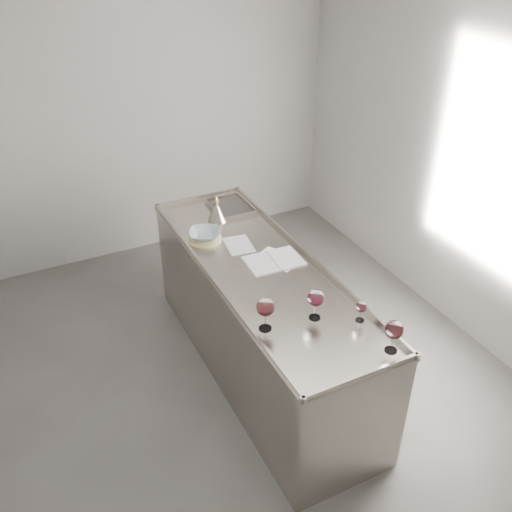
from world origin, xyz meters
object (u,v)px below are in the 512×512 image
ceramic_bowl (205,234)px  counter (261,321)px  wine_glass_right (394,331)px  wine_funnel (217,213)px  notebook (274,261)px  wine_glass_left (265,308)px  wine_glass_middle (316,299)px  wine_glass_small (361,307)px

ceramic_bowl → counter: bearing=-68.7°
wine_glass_right → wine_funnel: 1.87m
wine_glass_right → notebook: wine_glass_right is taller
counter → wine_glass_left: bearing=-115.0°
ceramic_bowl → wine_glass_middle: bearing=-77.9°
wine_glass_left → wine_glass_middle: (0.32, -0.04, -0.01)m
wine_glass_left → ceramic_bowl: wine_glass_left is taller
wine_glass_right → ceramic_bowl: 1.68m
counter → ceramic_bowl: bearing=111.3°
wine_glass_left → wine_glass_right: 0.74m
wine_glass_middle → counter: bearing=93.9°
ceramic_bowl → wine_funnel: 0.31m
counter → wine_glass_right: size_ratio=11.83×
wine_glass_left → wine_funnel: (0.27, 1.36, -0.09)m
wine_glass_small → wine_funnel: size_ratio=0.63×
wine_glass_left → wine_glass_right: (0.55, -0.49, -0.01)m
counter → notebook: 0.49m
wine_glass_right → wine_glass_small: wine_glass_right is taller
wine_glass_middle → notebook: bearing=83.8°
wine_glass_right → wine_glass_left: bearing=138.3°
wine_glass_left → notebook: size_ratio=0.55×
ceramic_bowl → wine_funnel: wine_funnel is taller
wine_glass_left → wine_glass_middle: bearing=-7.6°
wine_glass_middle → wine_funnel: 1.40m
notebook → ceramic_bowl: 0.59m
wine_glass_left → notebook: (0.39, 0.63, -0.15)m
notebook → ceramic_bowl: bearing=125.8°
wine_glass_right → wine_funnel: wine_funnel is taller
notebook → wine_funnel: (-0.12, 0.73, 0.06)m
wine_glass_small → wine_funnel: wine_funnel is taller
wine_glass_left → wine_glass_small: 0.58m
wine_glass_right → wine_funnel: (-0.28, 1.85, -0.08)m
ceramic_bowl → wine_glass_left: bearing=-93.5°
wine_glass_small → wine_glass_middle: bearing=147.9°
wine_glass_middle → notebook: size_ratio=0.51×
wine_glass_right → notebook: (-0.16, 1.12, -0.14)m
wine_glass_small → wine_funnel: bearing=100.4°
wine_funnel → wine_glass_left: bearing=-101.1°
wine_glass_right → ceramic_bowl: size_ratio=0.88×
wine_glass_left → wine_funnel: bearing=78.9°
wine_glass_small → notebook: wine_glass_small is taller
wine_glass_middle → wine_funnel: bearing=92.1°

